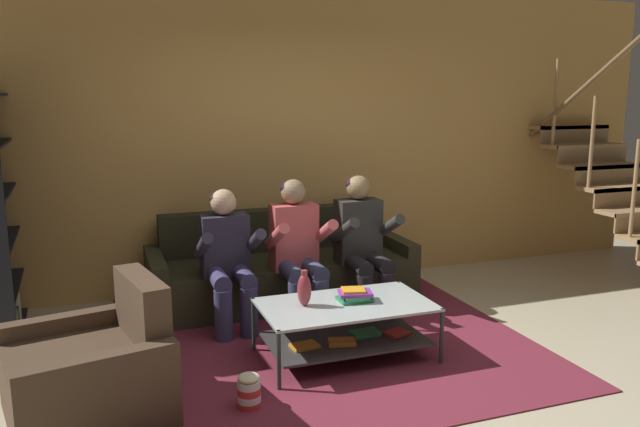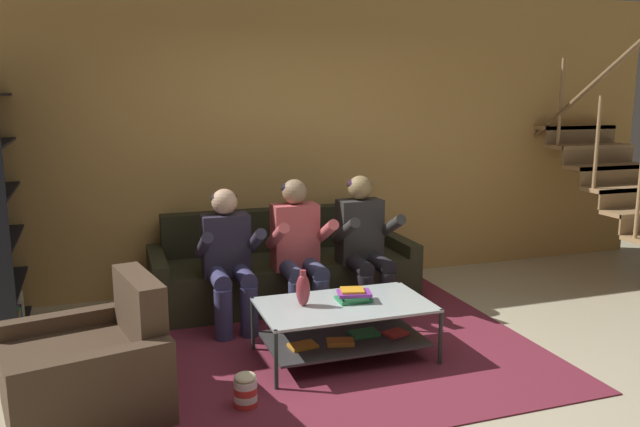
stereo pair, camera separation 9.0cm
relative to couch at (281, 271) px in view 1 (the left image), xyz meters
The scene contains 13 objects.
ground 1.94m from the couch, 83.64° to the right, with size 16.80×16.80×0.00m, color #C4B897.
back_partition 1.32m from the couch, 68.78° to the left, with size 8.40×0.12×2.90m, color tan.
staircase_run 3.57m from the couch, ahead, with size 0.93×2.82×2.83m.
couch is the anchor object (origin of this frame).
person_seated_left 0.85m from the couch, 138.81° to the right, with size 0.50×0.58×1.12m.
person_seated_middle 0.63m from the couch, 90.00° to the right, with size 0.50×0.58×1.17m.
person_seated_right 0.86m from the couch, 40.90° to the right, with size 0.50×0.58×1.18m.
coffee_table 1.40m from the couch, 87.11° to the right, with size 1.21×0.69×0.41m.
area_rug 0.87m from the couch, 87.60° to the right, with size 3.00×3.35×0.01m.
vase 1.39m from the couch, 99.33° to the right, with size 0.10×0.10×0.26m.
book_stack 1.39m from the couch, 83.62° to the right, with size 0.26×0.21×0.09m.
armchair 2.31m from the couch, 134.88° to the right, with size 1.02×1.02×0.80m.
popcorn_tub 2.03m from the couch, 111.84° to the right, with size 0.14×0.14×0.22m.
Camera 1 is at (-1.75, -3.40, 1.87)m, focal length 35.00 mm.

